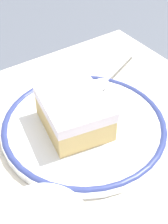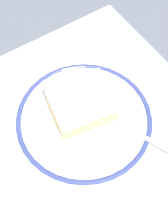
{
  "view_description": "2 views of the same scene",
  "coord_description": "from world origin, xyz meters",
  "px_view_note": "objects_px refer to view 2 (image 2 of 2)",
  "views": [
    {
      "loc": [
        0.24,
        -0.18,
        0.31
      ],
      "look_at": [
        -0.02,
        -0.01,
        0.03
      ],
      "focal_mm": 53.0,
      "sensor_mm": 36.0,
      "label": 1
    },
    {
      "loc": [
        0.11,
        0.18,
        0.44
      ],
      "look_at": [
        -0.02,
        -0.01,
        0.03
      ],
      "focal_mm": 49.57,
      "sensor_mm": 36.0,
      "label": 2
    }
  ],
  "objects_px": {
    "napkin": "(38,224)",
    "plate": "(84,119)",
    "spoon": "(151,140)",
    "cake_slice": "(81,104)"
  },
  "relations": [
    {
      "from": "plate",
      "to": "napkin",
      "type": "distance_m",
      "value": 0.17
    },
    {
      "from": "plate",
      "to": "napkin",
      "type": "bearing_deg",
      "value": 35.08
    },
    {
      "from": "napkin",
      "to": "plate",
      "type": "bearing_deg",
      "value": -144.92
    },
    {
      "from": "napkin",
      "to": "cake_slice",
      "type": "bearing_deg",
      "value": -142.3
    },
    {
      "from": "spoon",
      "to": "napkin",
      "type": "xyz_separation_m",
      "value": [
        0.2,
        0.01,
        -0.01
      ]
    },
    {
      "from": "cake_slice",
      "to": "napkin",
      "type": "xyz_separation_m",
      "value": [
        0.14,
        0.11,
        -0.03
      ]
    },
    {
      "from": "cake_slice",
      "to": "spoon",
      "type": "relative_size",
      "value": 0.77
    },
    {
      "from": "cake_slice",
      "to": "spoon",
      "type": "xyz_separation_m",
      "value": [
        -0.06,
        0.1,
        -0.02
      ]
    },
    {
      "from": "cake_slice",
      "to": "spoon",
      "type": "bearing_deg",
      "value": 119.97
    },
    {
      "from": "spoon",
      "to": "napkin",
      "type": "bearing_deg",
      "value": 2.55
    }
  ]
}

